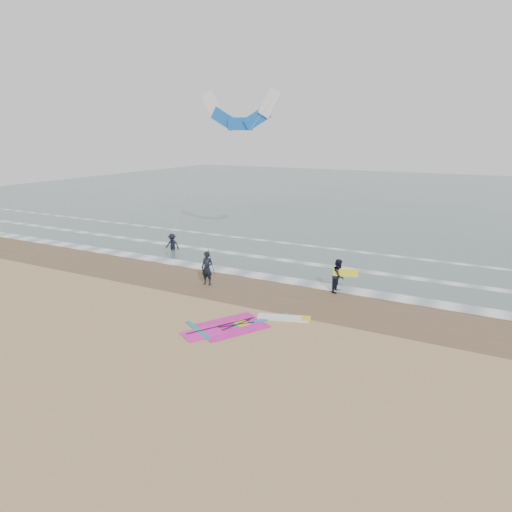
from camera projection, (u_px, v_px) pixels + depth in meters
The scene contains 11 objects.
ground at pixel (212, 336), 19.11m from camera, with size 120.00×120.00×0.00m, color tan.
sea_water at pixel (412, 197), 60.07m from camera, with size 120.00×80.00×0.02m, color #47605E.
wet_sand_band at pixel (274, 293), 24.23m from camera, with size 120.00×5.00×0.01m, color brown.
foam_waterline at pixel (305, 271), 28.02m from camera, with size 120.00×9.15×0.02m.
windsurf_rig at pixel (246, 324), 20.19m from camera, with size 4.98×4.72×0.12m.
person_standing at pixel (207, 268), 25.28m from camera, with size 0.70×0.46×1.91m, color black.
person_walking at pixel (339, 276), 24.16m from camera, with size 0.88×0.68×1.80m, color black.
person_wading at pixel (172, 240), 32.54m from camera, with size 1.05×0.60×1.63m, color black.
held_pole at pixel (211, 261), 25.03m from camera, with size 0.17×0.86×1.82m.
carried_kiteboard at pixel (346, 273), 23.84m from camera, with size 1.30×0.51×0.39m.
surf_kite at pixel (240, 114), 31.82m from camera, with size 6.73×3.90×10.12m.
Camera 1 is at (9.84, -14.67, 8.24)m, focal length 32.00 mm.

